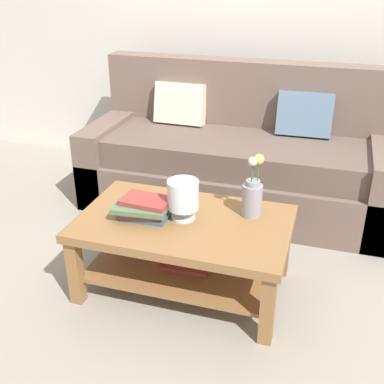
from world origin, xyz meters
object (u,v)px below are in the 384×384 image
at_px(coffee_table, 184,239).
at_px(book_stack_main, 144,208).
at_px(couch, 238,159).
at_px(flower_pitcher, 252,194).
at_px(glass_hurricane_vase, 183,196).

height_order(coffee_table, book_stack_main, book_stack_main).
distance_m(couch, coffee_table, 1.18).
height_order(book_stack_main, flower_pitcher, flower_pitcher).
relative_size(coffee_table, flower_pitcher, 3.21).
bearing_deg(flower_pitcher, glass_hurricane_vase, -157.05).
bearing_deg(glass_hurricane_vase, coffee_table, -57.95).
relative_size(coffee_table, glass_hurricane_vase, 5.19).
bearing_deg(book_stack_main, flower_pitcher, 19.81).
xyz_separation_m(couch, book_stack_main, (-0.27, -1.22, 0.14)).
relative_size(couch, coffee_table, 1.95).
height_order(couch, coffee_table, couch).
bearing_deg(coffee_table, glass_hurricane_vase, 122.05).
xyz_separation_m(book_stack_main, glass_hurricane_vase, (0.21, 0.05, 0.08)).
bearing_deg(coffee_table, flower_pitcher, 25.68).
xyz_separation_m(couch, glass_hurricane_vase, (-0.06, -1.17, 0.22)).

